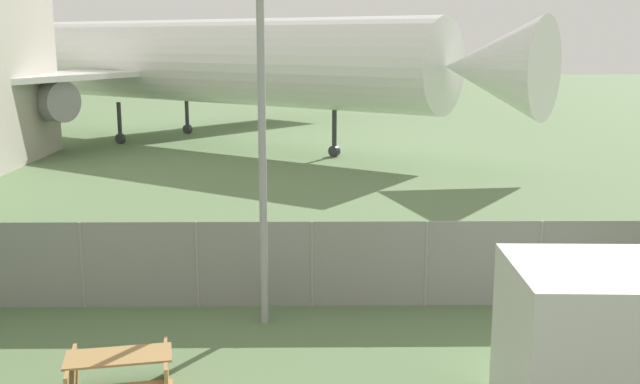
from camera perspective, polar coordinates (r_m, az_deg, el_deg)
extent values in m
cylinder|color=gray|center=(17.45, -17.67, -5.33)|extent=(0.07, 0.07, 1.95)
cylinder|color=gray|center=(16.88, -9.34, -5.48)|extent=(0.07, 0.07, 1.95)
cylinder|color=gray|center=(16.69, -0.63, -5.53)|extent=(0.07, 0.07, 1.95)
cylinder|color=gray|center=(16.89, 8.08, -5.44)|extent=(0.07, 0.07, 1.95)
cylinder|color=gray|center=(17.45, 16.40, -5.24)|extent=(0.07, 0.07, 1.95)
cube|color=gray|center=(16.88, -9.34, -5.48)|extent=(56.00, 0.01, 1.95)
cylinder|color=white|center=(44.63, -11.12, 9.80)|extent=(30.68, 22.98, 4.58)
cone|color=white|center=(33.98, 13.08, 9.22)|extent=(6.36, 6.36, 4.58)
cube|color=white|center=(53.23, -4.79, 9.50)|extent=(13.84, 14.53, 0.30)
cylinder|color=#939399|center=(51.78, -6.72, 8.09)|extent=(4.56, 4.02, 2.06)
cube|color=white|center=(39.63, -23.11, 7.90)|extent=(11.07, 15.84, 0.30)
cylinder|color=#939399|center=(41.34, -20.64, 6.56)|extent=(4.56, 4.02, 2.06)
cube|color=white|center=(56.70, -22.64, 9.94)|extent=(8.70, 10.38, 0.20)
cylinder|color=#2D2D33|center=(37.97, 1.10, 4.48)|extent=(0.24, 0.24, 2.36)
cylinder|color=#2D2D33|center=(38.09, 1.09, 3.14)|extent=(0.63, 0.56, 0.56)
cylinder|color=#2D2D33|center=(48.00, -10.10, 5.80)|extent=(0.24, 0.24, 2.36)
cylinder|color=#2D2D33|center=(48.09, -10.06, 4.73)|extent=(0.63, 0.56, 0.56)
cylinder|color=#2D2D33|center=(44.21, -15.03, 5.10)|extent=(0.24, 0.24, 2.36)
cylinder|color=#2D2D33|center=(44.32, -14.97, 3.94)|extent=(0.63, 0.56, 0.56)
cube|color=silver|center=(12.69, 23.16, -10.74)|extent=(4.06, 2.65, 2.54)
cube|color=#A37A47|center=(13.10, -15.10, -11.99)|extent=(1.84, 1.07, 0.04)
cube|color=#A37A47|center=(13.73, -14.90, -12.21)|extent=(1.75, 0.60, 0.04)
cube|color=#A37A47|center=(13.22, -11.62, -13.35)|extent=(0.32, 1.39, 0.74)
cube|color=#A37A47|center=(13.33, -18.39, -13.52)|extent=(0.32, 1.39, 0.74)
cylinder|color=#99999E|center=(15.19, -4.41, 2.93)|extent=(0.16, 0.16, 7.22)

